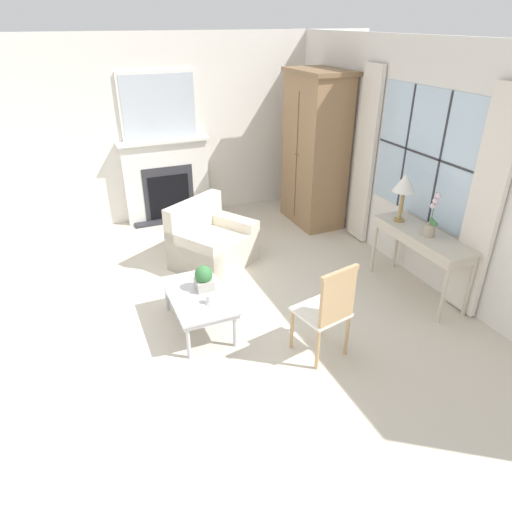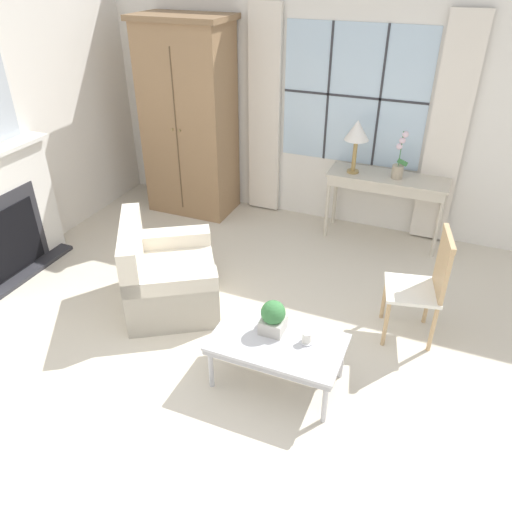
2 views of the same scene
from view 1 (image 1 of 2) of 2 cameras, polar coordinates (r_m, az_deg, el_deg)
name	(u,v)px [view 1 (image 1 of 2)]	position (r m, az deg, el deg)	size (l,w,h in m)	color
ground_plane	(185,319)	(5.16, -8.88, -7.77)	(14.00, 14.00, 0.00)	beige
wall_back_windowed	(422,166)	(5.91, 20.08, 10.54)	(7.20, 0.14, 2.80)	silver
wall_left	(165,131)	(7.48, -11.33, 15.09)	(0.06, 7.20, 2.80)	silver
fireplace	(166,173)	(7.51, -11.19, 10.11)	(0.34, 1.42, 2.28)	#2D2D33
armoire	(315,150)	(7.21, 7.38, 13.00)	(1.11, 0.68, 2.32)	#93704C
console_table	(423,240)	(5.58, 20.12, 1.92)	(1.31, 0.44, 0.79)	beige
table_lamp	(405,184)	(5.62, 18.09, 8.50)	(0.27, 0.27, 0.59)	#9E7F47
potted_orchid	(431,221)	(5.41, 21.06, 4.05)	(0.16, 0.12, 0.52)	tan
armchair_upholstered	(212,245)	(6.10, -5.56, 1.44)	(1.21, 1.26, 0.85)	beige
side_chair_wooden	(329,307)	(4.32, 9.07, -6.36)	(0.52, 0.52, 1.02)	white
coffee_table	(198,298)	(4.82, -7.28, -5.21)	(1.00, 0.58, 0.41)	#BCBCC1
potted_plant_small	(204,278)	(4.81, -6.55, -2.73)	(0.19, 0.19, 0.27)	#BCB7AD
pillar_candle	(209,299)	(4.62, -5.84, -5.42)	(0.10, 0.10, 0.11)	silver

